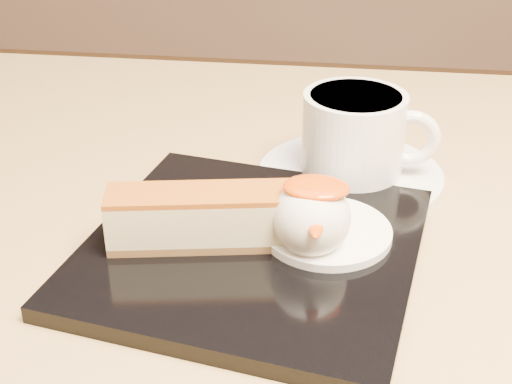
# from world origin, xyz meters

# --- Properties ---
(dessert_plate) EXTENTS (0.26, 0.26, 0.01)m
(dessert_plate) POSITION_xyz_m (0.04, 0.01, 0.73)
(dessert_plate) COLOR black
(dessert_plate) RESTS_ON table
(cheesecake) EXTENTS (0.13, 0.05, 0.04)m
(cheesecake) POSITION_xyz_m (0.01, 0.00, 0.75)
(cheesecake) COLOR brown
(cheesecake) RESTS_ON dessert_plate
(cream_smear) EXTENTS (0.09, 0.09, 0.01)m
(cream_smear) POSITION_xyz_m (0.09, 0.02, 0.73)
(cream_smear) COLOR white
(cream_smear) RESTS_ON dessert_plate
(ice_cream_scoop) EXTENTS (0.05, 0.05, 0.05)m
(ice_cream_scoop) POSITION_xyz_m (0.08, 0.00, 0.76)
(ice_cream_scoop) COLOR white
(ice_cream_scoop) RESTS_ON cream_smear
(mango_sauce) EXTENTS (0.04, 0.03, 0.01)m
(mango_sauce) POSITION_xyz_m (0.08, 0.00, 0.78)
(mango_sauce) COLOR #DB4506
(mango_sauce) RESTS_ON ice_cream_scoop
(mint_sprig) EXTENTS (0.03, 0.02, 0.00)m
(mint_sprig) POSITION_xyz_m (0.06, 0.04, 0.74)
(mint_sprig) COLOR #2E8E3D
(mint_sprig) RESTS_ON cream_smear
(saucer) EXTENTS (0.15, 0.15, 0.01)m
(saucer) POSITION_xyz_m (0.11, 0.12, 0.72)
(saucer) COLOR white
(saucer) RESTS_ON table
(coffee_cup) EXTENTS (0.11, 0.08, 0.07)m
(coffee_cup) POSITION_xyz_m (0.11, 0.12, 0.76)
(coffee_cup) COLOR white
(coffee_cup) RESTS_ON saucer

